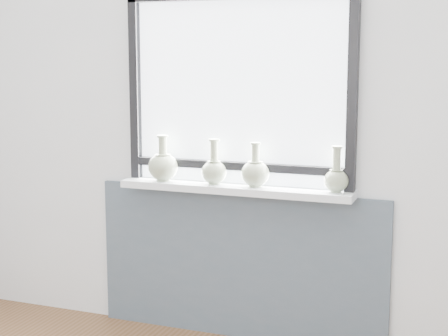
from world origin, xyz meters
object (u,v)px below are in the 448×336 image
(windowsill, at_px, (234,189))
(vase_a, at_px, (163,165))
(vase_c, at_px, (255,172))
(vase_d, at_px, (336,178))
(vase_b, at_px, (214,170))

(windowsill, relative_size, vase_a, 5.07)
(vase_c, height_order, vase_d, same)
(vase_b, bearing_deg, vase_c, 0.23)
(vase_d, bearing_deg, vase_a, -179.20)
(vase_a, xyz_separation_m, vase_c, (0.55, 0.01, -0.01))
(windowsill, relative_size, vase_c, 5.46)
(windowsill, distance_m, vase_b, 0.16)
(windowsill, bearing_deg, vase_b, 178.30)
(windowsill, xyz_separation_m, vase_c, (0.12, 0.00, 0.10))
(vase_a, relative_size, vase_b, 1.04)
(vase_d, bearing_deg, windowsill, -179.22)
(vase_b, bearing_deg, vase_a, -178.19)
(windowsill, height_order, vase_a, vase_a)
(vase_b, relative_size, vase_c, 1.04)
(vase_c, bearing_deg, vase_b, -179.77)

